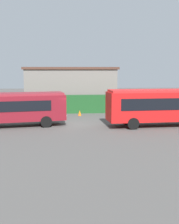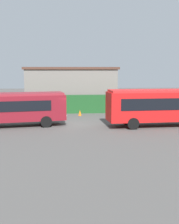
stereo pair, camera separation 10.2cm
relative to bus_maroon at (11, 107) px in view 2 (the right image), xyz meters
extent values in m
plane|color=#514F4C|center=(5.27, 0.77, -1.72)|extent=(108.44, 108.44, 0.00)
cube|color=maroon|center=(-0.01, 0.00, -0.07)|extent=(9.66, 3.90, 2.22)
cube|color=maroon|center=(-0.01, 0.00, 1.14)|extent=(9.35, 3.67, 0.20)
cube|color=black|center=(-0.50, 1.10, 0.20)|extent=(7.23, 1.30, 0.89)
cube|color=black|center=(-0.10, -1.21, 0.20)|extent=(7.23, 1.30, 0.89)
cube|color=black|center=(4.64, 0.81, 0.20)|extent=(0.37, 1.88, 0.93)
cube|color=silver|center=(4.64, 0.81, 0.86)|extent=(0.26, 1.26, 0.28)
cylinder|color=black|center=(2.68, 1.54, -1.22)|extent=(1.03, 0.45, 1.00)
cylinder|color=black|center=(3.05, -0.54, -1.22)|extent=(1.03, 0.45, 1.00)
sphere|color=silver|center=(4.54, 1.44, -0.82)|extent=(0.22, 0.22, 0.22)
sphere|color=silver|center=(4.76, 0.19, -0.82)|extent=(0.22, 0.22, 0.22)
cube|color=red|center=(13.37, -0.84, 0.07)|extent=(10.07, 3.05, 2.49)
cube|color=red|center=(13.37, -0.84, 1.42)|extent=(9.76, 2.83, 0.20)
cube|color=black|center=(13.01, 0.43, 0.37)|extent=(7.75, 0.43, 1.00)
cube|color=black|center=(13.14, -2.14, 0.37)|extent=(7.75, 0.43, 1.00)
cylinder|color=black|center=(10.23, 0.18, -1.22)|extent=(1.01, 0.33, 1.00)
cylinder|color=black|center=(10.35, -2.17, -1.22)|extent=(1.01, 0.33, 1.00)
cube|color=#1C4D22|center=(5.27, 8.42, -0.71)|extent=(66.22, 1.44, 2.02)
cube|color=slate|center=(5.66, 14.11, 0.77)|extent=(11.28, 7.77, 4.98)
cube|color=#4C2D23|center=(5.66, 14.11, 3.41)|extent=(11.73, 8.08, 0.30)
cone|color=orange|center=(6.39, 6.06, -1.42)|extent=(0.36, 0.36, 0.60)
camera|label=1|loc=(4.25, -27.21, 3.30)|focal=49.65mm
camera|label=2|loc=(4.35, -27.22, 3.30)|focal=49.65mm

